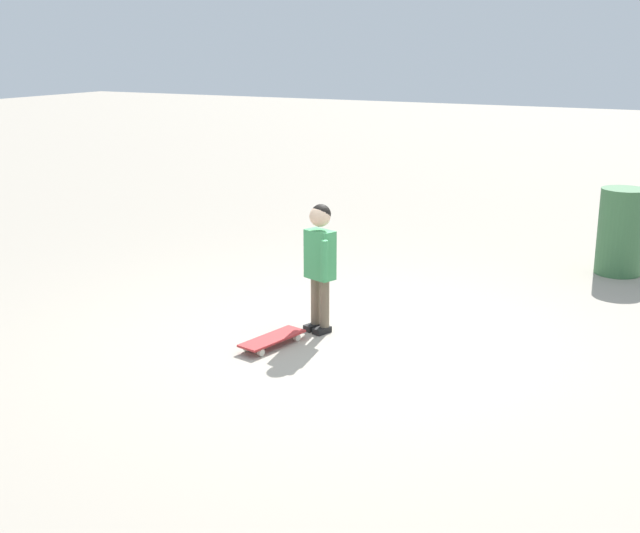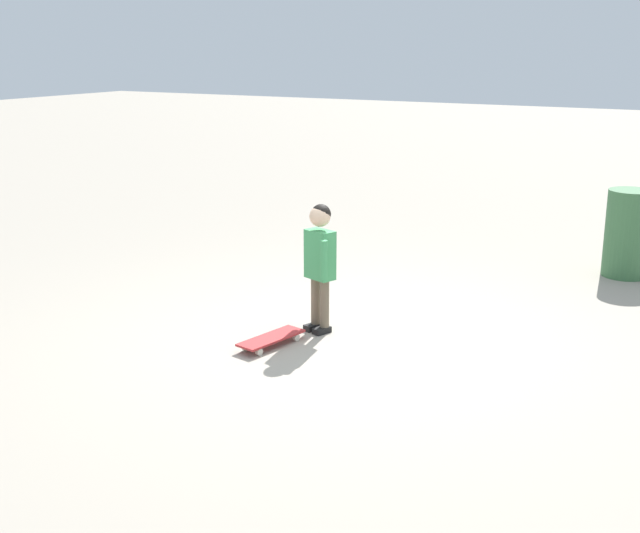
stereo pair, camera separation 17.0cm
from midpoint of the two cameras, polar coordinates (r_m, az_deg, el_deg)
name	(u,v)px [view 1 (the left image)]	position (r m, az deg, el deg)	size (l,w,h in m)	color
ground_plane	(352,339)	(6.58, 1.52, -5.10)	(50.00, 50.00, 0.00)	#9E9384
child_person	(320,254)	(6.58, -0.75, 0.89)	(0.30, 0.31, 1.06)	brown
skateboard	(272,339)	(6.43, -4.10, -5.07)	(0.31, 0.62, 0.07)	#B22D2D
trash_bin	(621,232)	(8.82, 19.71, 2.30)	(0.46, 0.46, 0.88)	#38663D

